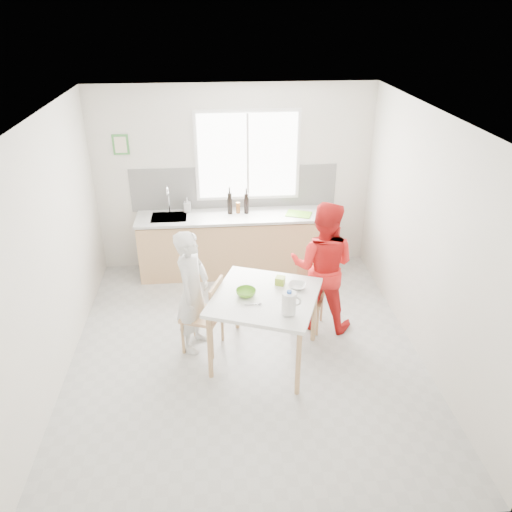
{
  "coord_description": "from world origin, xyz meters",
  "views": [
    {
      "loc": [
        -0.29,
        -4.69,
        3.7
      ],
      "look_at": [
        0.14,
        0.2,
        1.15
      ],
      "focal_mm": 35.0,
      "sensor_mm": 36.0,
      "label": 1
    }
  ],
  "objects": [
    {
      "name": "chair_left",
      "position": [
        -0.43,
        0.1,
        0.5
      ],
      "size": [
        0.54,
        0.54,
        0.9
      ],
      "rotation": [
        0.0,
        0.0,
        -1.93
      ],
      "color": "tan",
      "rests_on": "ground"
    },
    {
      "name": "bowl_white",
      "position": [
        0.58,
        -0.01,
        0.86
      ],
      "size": [
        0.25,
        0.25,
        0.05
      ],
      "primitive_type": "imported",
      "rotation": [
        0.0,
        0.0,
        -0.36
      ],
      "color": "white",
      "rests_on": "dining_table"
    },
    {
      "name": "ground",
      "position": [
        0.0,
        0.0,
        0.0
      ],
      "size": [
        4.5,
        4.5,
        0.0
      ],
      "primitive_type": "plane",
      "color": "#B7B7B2",
      "rests_on": "ground"
    },
    {
      "name": "chair_far",
      "position": [
        0.82,
        0.5,
        0.45
      ],
      "size": [
        0.48,
        0.48,
        0.81
      ],
      "rotation": [
        0.0,
        0.0,
        -0.36
      ],
      "color": "tan",
      "rests_on": "ground"
    },
    {
      "name": "bowl_green",
      "position": [
        0.01,
        -0.11,
        0.87
      ],
      "size": [
        0.28,
        0.28,
        0.07
      ],
      "primitive_type": "imported",
      "rotation": [
        0.0,
        0.0,
        -0.36
      ],
      "color": "#69B329",
      "rests_on": "dining_table"
    },
    {
      "name": "dining_table",
      "position": [
        0.21,
        -0.14,
        0.75
      ],
      "size": [
        1.4,
        1.4,
        0.84
      ],
      "rotation": [
        0.0,
        0.0,
        -0.36
      ],
      "color": "white",
      "rests_on": "ground"
    },
    {
      "name": "kitchen_counter",
      "position": [
        -0.0,
        1.95,
        0.42
      ],
      "size": [
        2.84,
        0.64,
        1.37
      ],
      "color": "tan",
      "rests_on": "ground"
    },
    {
      "name": "milk_jug",
      "position": [
        0.42,
        -0.51,
        0.98
      ],
      "size": [
        0.2,
        0.15,
        0.26
      ],
      "rotation": [
        0.0,
        0.0,
        -0.36
      ],
      "color": "white",
      "rests_on": "dining_table"
    },
    {
      "name": "wine_bottle_a",
      "position": [
        -0.08,
        2.0,
        1.08
      ],
      "size": [
        0.07,
        0.07,
        0.32
      ],
      "primitive_type": "cylinder",
      "color": "black",
      "rests_on": "kitchen_counter"
    },
    {
      "name": "person_red",
      "position": [
        0.97,
        0.48,
        0.83
      ],
      "size": [
        0.97,
        0.87,
        1.65
      ],
      "primitive_type": "imported",
      "rotation": [
        0.0,
        0.0,
        2.78
      ],
      "color": "red",
      "rests_on": "ground"
    },
    {
      "name": "person_white",
      "position": [
        -0.58,
        0.16,
        0.74
      ],
      "size": [
        0.53,
        0.63,
        1.49
      ],
      "primitive_type": "imported",
      "rotation": [
        0.0,
        0.0,
        1.21
      ],
      "color": "white",
      "rests_on": "ground"
    },
    {
      "name": "jar_amber",
      "position": [
        0.04,
        2.02,
        1.0
      ],
      "size": [
        0.06,
        0.06,
        0.16
      ],
      "primitive_type": "cylinder",
      "color": "#965720",
      "rests_on": "kitchen_counter"
    },
    {
      "name": "window",
      "position": [
        0.2,
        2.23,
        1.7
      ],
      "size": [
        1.5,
        0.06,
        1.3
      ],
      "color": "white",
      "rests_on": "room_shell"
    },
    {
      "name": "soap_bottle",
      "position": [
        -0.69,
        2.13,
        1.03
      ],
      "size": [
        0.1,
        0.1,
        0.21
      ],
      "primitive_type": "imported",
      "rotation": [
        0.0,
        0.0,
        -0.06
      ],
      "color": "#999999",
      "rests_on": "kitchen_counter"
    },
    {
      "name": "green_box",
      "position": [
        0.4,
        0.09,
        0.88
      ],
      "size": [
        0.13,
        0.13,
        0.09
      ],
      "primitive_type": "cube",
      "rotation": [
        0.0,
        0.0,
        -0.36
      ],
      "color": "#93B429",
      "rests_on": "dining_table"
    },
    {
      "name": "cutting_board",
      "position": [
        0.91,
        1.88,
        0.93
      ],
      "size": [
        0.42,
        0.36,
        0.01
      ],
      "primitive_type": "cube",
      "rotation": [
        0.0,
        0.0,
        -0.37
      ],
      "color": "#70C02C",
      "rests_on": "kitchen_counter"
    },
    {
      "name": "spoon",
      "position": [
        0.06,
        -0.31,
        0.85
      ],
      "size": [
        0.16,
        0.01,
        0.01
      ],
      "primitive_type": "cylinder",
      "rotation": [
        0.0,
        1.57,
        -0.01
      ],
      "color": "#A5A5AA",
      "rests_on": "dining_table"
    },
    {
      "name": "backsplash",
      "position": [
        0.0,
        2.24,
        1.23
      ],
      "size": [
        3.0,
        0.02,
        0.65
      ],
      "primitive_type": "cube",
      "color": "white",
      "rests_on": "room_shell"
    },
    {
      "name": "picture_frame",
      "position": [
        -1.55,
        2.23,
        1.9
      ],
      "size": [
        0.22,
        0.03,
        0.28
      ],
      "color": "#449343",
      "rests_on": "room_shell"
    },
    {
      "name": "wine_bottle_b",
      "position": [
        0.16,
        2.0,
        1.07
      ],
      "size": [
        0.07,
        0.07,
        0.3
      ],
      "primitive_type": "cylinder",
      "color": "black",
      "rests_on": "kitchen_counter"
    },
    {
      "name": "room_shell",
      "position": [
        0.0,
        0.0,
        1.64
      ],
      "size": [
        4.5,
        4.5,
        4.5
      ],
      "color": "silver",
      "rests_on": "ground"
    }
  ]
}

